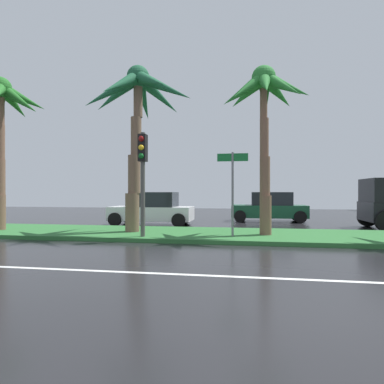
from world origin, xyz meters
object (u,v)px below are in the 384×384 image
object	(u,v)px
car_in_traffic_leading	(152,209)
palm_tree_centre_left	(264,98)
street_name_sign	(233,182)
palm_tree_mid_left	(138,103)
car_in_traffic_second	(270,207)
palm_tree_far_left	(0,109)
traffic_signal_median_left	(143,165)

from	to	relation	value
car_in_traffic_leading	palm_tree_centre_left	bearing A→B (deg)	143.79
street_name_sign	palm_tree_centre_left	bearing A→B (deg)	34.77
palm_tree_mid_left	car_in_traffic_second	bearing A→B (deg)	52.15
palm_tree_centre_left	street_name_sign	world-z (taller)	palm_tree_centre_left
palm_tree_far_left	car_in_traffic_second	size ratio (longest dim) A/B	1.49
palm_tree_centre_left	street_name_sign	distance (m)	3.48
palm_tree_mid_left	traffic_signal_median_left	distance (m)	3.07
palm_tree_mid_left	palm_tree_centre_left	world-z (taller)	palm_tree_mid_left
palm_tree_centre_left	car_in_traffic_second	distance (m)	8.50
palm_tree_mid_left	traffic_signal_median_left	bearing A→B (deg)	-64.89
palm_tree_far_left	car_in_traffic_leading	xyz separation A→B (m)	(5.33, 4.39, -4.40)
palm_tree_far_left	traffic_signal_median_left	bearing A→B (deg)	-9.84
palm_tree_mid_left	car_in_traffic_leading	size ratio (longest dim) A/B	1.55
palm_tree_far_left	street_name_sign	bearing A→B (deg)	-2.80
street_name_sign	palm_tree_mid_left	bearing A→B (deg)	168.25
palm_tree_mid_left	traffic_signal_median_left	world-z (taller)	palm_tree_mid_left
palm_tree_centre_left	car_in_traffic_leading	bearing A→B (deg)	143.79
palm_tree_mid_left	car_in_traffic_leading	world-z (taller)	palm_tree_mid_left
palm_tree_mid_left	street_name_sign	world-z (taller)	palm_tree_mid_left
palm_tree_centre_left	traffic_signal_median_left	size ratio (longest dim) A/B	1.72
car_in_traffic_leading	traffic_signal_median_left	bearing A→B (deg)	103.04
palm_tree_far_left	palm_tree_centre_left	xyz separation A→B (m)	(10.90, 0.32, 0.04)
palm_tree_far_left	traffic_signal_median_left	xyz separation A→B (m)	(6.61, -1.15, -2.54)
palm_tree_far_left	palm_tree_centre_left	size ratio (longest dim) A/B	1.01
palm_tree_far_left	palm_tree_centre_left	world-z (taller)	palm_tree_far_left
car_in_traffic_leading	car_in_traffic_second	world-z (taller)	same
car_in_traffic_leading	car_in_traffic_second	distance (m)	6.96
car_in_traffic_leading	car_in_traffic_second	xyz separation A→B (m)	(6.21, 3.15, 0.00)
palm_tree_mid_left	palm_tree_centre_left	bearing A→B (deg)	0.01
palm_tree_centre_left	car_in_traffic_second	bearing A→B (deg)	84.91
car_in_traffic_leading	palm_tree_far_left	bearing A→B (deg)	39.51
car_in_traffic_second	car_in_traffic_leading	bearing A→B (deg)	26.87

